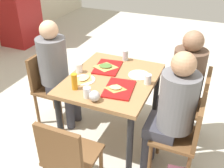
{
  "coord_description": "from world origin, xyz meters",
  "views": [
    {
      "loc": [
        -2.13,
        -0.91,
        2.05
      ],
      "look_at": [
        0.0,
        0.0,
        0.68
      ],
      "focal_mm": 41.6,
      "sensor_mm": 36.0,
      "label": 1
    }
  ],
  "objects_px": {
    "pizza_slice_c": "(84,78)",
    "chair_near_left": "(185,133)",
    "pizza_slice_b": "(106,66)",
    "plastic_cup_b": "(148,79)",
    "foil_bundle": "(94,96)",
    "person_far_side": "(56,66)",
    "tray_red_far": "(108,67)",
    "plastic_cup_a": "(79,68)",
    "chair_near_right": "(193,102)",
    "plastic_cup_c": "(87,92)",
    "chair_far_side": "(48,83)",
    "pizza_slice_a": "(115,88)",
    "paper_plate_center": "(84,80)",
    "main_table": "(112,86)",
    "person_in_red": "(173,107)",
    "paper_plate_near_edge": "(139,75)",
    "soda_can": "(125,55)",
    "chair_left_end": "(68,156)",
    "condiment_bottle": "(74,82)",
    "person_in_brown_jacket": "(183,79)",
    "tray_red_near": "(119,89)"
  },
  "relations": [
    {
      "from": "chair_far_side",
      "to": "soda_can",
      "type": "xyz_separation_m",
      "value": [
        0.44,
        -0.79,
        0.31
      ]
    },
    {
      "from": "person_far_side",
      "to": "pizza_slice_c",
      "type": "bearing_deg",
      "value": -109.15
    },
    {
      "from": "chair_near_left",
      "to": "paper_plate_near_edge",
      "type": "bearing_deg",
      "value": 54.16
    },
    {
      "from": "person_in_brown_jacket",
      "to": "plastic_cup_b",
      "type": "xyz_separation_m",
      "value": [
        -0.23,
        0.31,
        0.06
      ]
    },
    {
      "from": "paper_plate_center",
      "to": "plastic_cup_a",
      "type": "xyz_separation_m",
      "value": [
        0.13,
        0.13,
        0.05
      ]
    },
    {
      "from": "pizza_slice_c",
      "to": "chair_left_end",
      "type": "bearing_deg",
      "value": -162.17
    },
    {
      "from": "main_table",
      "to": "plastic_cup_b",
      "type": "relative_size",
      "value": 10.44
    },
    {
      "from": "plastic_cup_b",
      "to": "pizza_slice_a",
      "type": "bearing_deg",
      "value": 133.45
    },
    {
      "from": "person_in_red",
      "to": "person_far_side",
      "type": "height_order",
      "value": "same"
    },
    {
      "from": "plastic_cup_a",
      "to": "plastic_cup_c",
      "type": "relative_size",
      "value": 1.0
    },
    {
      "from": "plastic_cup_c",
      "to": "condiment_bottle",
      "type": "bearing_deg",
      "value": 65.65
    },
    {
      "from": "main_table",
      "to": "plastic_cup_a",
      "type": "bearing_deg",
      "value": 94.06
    },
    {
      "from": "person_far_side",
      "to": "plastic_cup_a",
      "type": "bearing_deg",
      "value": -94.84
    },
    {
      "from": "chair_near_left",
      "to": "plastic_cup_b",
      "type": "height_order",
      "value": "chair_near_left"
    },
    {
      "from": "pizza_slice_c",
      "to": "chair_far_side",
      "type": "bearing_deg",
      "value": 75.3
    },
    {
      "from": "plastic_cup_b",
      "to": "foil_bundle",
      "type": "bearing_deg",
      "value": 143.63
    },
    {
      "from": "pizza_slice_c",
      "to": "plastic_cup_b",
      "type": "xyz_separation_m",
      "value": [
        0.18,
        -0.61,
        0.03
      ]
    },
    {
      "from": "person_far_side",
      "to": "tray_red_far",
      "type": "distance_m",
      "value": 0.58
    },
    {
      "from": "pizza_slice_c",
      "to": "chair_near_left",
      "type": "bearing_deg",
      "value": -95.96
    },
    {
      "from": "chair_far_side",
      "to": "plastic_cup_b",
      "type": "height_order",
      "value": "chair_far_side"
    },
    {
      "from": "chair_near_right",
      "to": "soda_can",
      "type": "height_order",
      "value": "soda_can"
    },
    {
      "from": "person_in_brown_jacket",
      "to": "pizza_slice_c",
      "type": "xyz_separation_m",
      "value": [
        -0.41,
        0.92,
        0.02
      ]
    },
    {
      "from": "chair_far_side",
      "to": "tray_red_far",
      "type": "bearing_deg",
      "value": -75.09
    },
    {
      "from": "main_table",
      "to": "plastic_cup_c",
      "type": "height_order",
      "value": "plastic_cup_c"
    },
    {
      "from": "chair_near_right",
      "to": "foil_bundle",
      "type": "height_order",
      "value": "chair_near_right"
    },
    {
      "from": "soda_can",
      "to": "plastic_cup_b",
      "type": "bearing_deg",
      "value": -137.02
    },
    {
      "from": "pizza_slice_c",
      "to": "tray_red_near",
      "type": "bearing_deg",
      "value": -94.69
    },
    {
      "from": "chair_far_side",
      "to": "pizza_slice_a",
      "type": "distance_m",
      "value": 1.0
    },
    {
      "from": "chair_near_right",
      "to": "chair_left_end",
      "type": "bearing_deg",
      "value": 145.03
    },
    {
      "from": "main_table",
      "to": "tray_red_far",
      "type": "relative_size",
      "value": 2.9
    },
    {
      "from": "plastic_cup_b",
      "to": "chair_left_end",
      "type": "bearing_deg",
      "value": 158.47
    },
    {
      "from": "chair_near_right",
      "to": "chair_far_side",
      "type": "xyz_separation_m",
      "value": [
        -0.26,
        1.63,
        0.0
      ]
    },
    {
      "from": "chair_left_end",
      "to": "pizza_slice_c",
      "type": "bearing_deg",
      "value": 17.83
    },
    {
      "from": "chair_far_side",
      "to": "person_far_side",
      "type": "relative_size",
      "value": 0.68
    },
    {
      "from": "main_table",
      "to": "soda_can",
      "type": "distance_m",
      "value": 0.47
    },
    {
      "from": "chair_near_left",
      "to": "pizza_slice_b",
      "type": "height_order",
      "value": "chair_near_left"
    },
    {
      "from": "chair_near_left",
      "to": "person_in_brown_jacket",
      "type": "bearing_deg",
      "value": 15.02
    },
    {
      "from": "plastic_cup_b",
      "to": "foil_bundle",
      "type": "height_order",
      "value": "same"
    },
    {
      "from": "chair_near_right",
      "to": "plastic_cup_c",
      "type": "bearing_deg",
      "value": 127.61
    },
    {
      "from": "condiment_bottle",
      "to": "foil_bundle",
      "type": "xyz_separation_m",
      "value": [
        -0.1,
        -0.26,
        -0.03
      ]
    },
    {
      "from": "person_in_red",
      "to": "paper_plate_near_edge",
      "type": "xyz_separation_m",
      "value": [
        0.42,
        0.44,
        0.01
      ]
    },
    {
      "from": "pizza_slice_b",
      "to": "soda_can",
      "type": "distance_m",
      "value": 0.3
    },
    {
      "from": "chair_far_side",
      "to": "person_in_brown_jacket",
      "type": "relative_size",
      "value": 0.68
    },
    {
      "from": "soda_can",
      "to": "plastic_cup_c",
      "type": "bearing_deg",
      "value": 177.13
    },
    {
      "from": "person_far_side",
      "to": "plastic_cup_a",
      "type": "relative_size",
      "value": 12.64
    },
    {
      "from": "chair_far_side",
      "to": "foil_bundle",
      "type": "height_order",
      "value": "chair_far_side"
    },
    {
      "from": "paper_plate_center",
      "to": "pizza_slice_a",
      "type": "distance_m",
      "value": 0.36
    },
    {
      "from": "foil_bundle",
      "to": "chair_left_end",
      "type": "bearing_deg",
      "value": 177.32
    },
    {
      "from": "soda_can",
      "to": "plastic_cup_a",
      "type": "bearing_deg",
      "value": 143.63
    },
    {
      "from": "pizza_slice_a",
      "to": "plastic_cup_c",
      "type": "relative_size",
      "value": 1.85
    }
  ]
}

